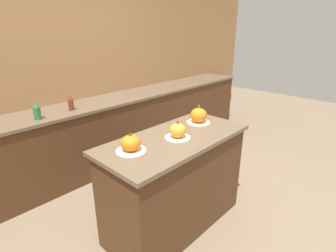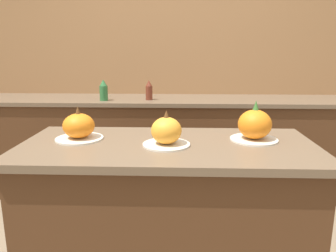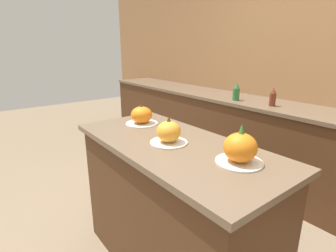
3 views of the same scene
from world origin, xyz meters
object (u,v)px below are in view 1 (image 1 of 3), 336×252
at_px(pumpkin_cake_left, 131,144).
at_px(pumpkin_cake_right, 199,116).
at_px(bottle_short, 71,103).
at_px(pumpkin_cake_center, 178,131).
at_px(bottle_tall, 37,111).

height_order(pumpkin_cake_left, pumpkin_cake_right, pumpkin_cake_right).
distance_m(pumpkin_cake_left, pumpkin_cake_right, 0.86).
bearing_deg(bottle_short, pumpkin_cake_center, -81.42).
xyz_separation_m(pumpkin_cake_left, bottle_short, (0.22, 1.35, 0.01)).
distance_m(pumpkin_cake_right, bottle_tall, 1.64).
bearing_deg(pumpkin_cake_left, bottle_short, 80.85).
distance_m(pumpkin_cake_left, bottle_short, 1.36).
bearing_deg(pumpkin_cake_left, pumpkin_cake_center, -11.39).
relative_size(pumpkin_cake_right, bottle_tall, 1.25).
xyz_separation_m(pumpkin_cake_left, bottle_tall, (-0.18, 1.29, 0.02)).
relative_size(bottle_tall, bottle_short, 1.04).
distance_m(bottle_tall, bottle_short, 0.40).
height_order(bottle_tall, bottle_short, bottle_tall).
xyz_separation_m(pumpkin_cake_center, bottle_tall, (-0.61, 1.38, 0.02)).
distance_m(pumpkin_cake_center, pumpkin_cake_right, 0.44).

